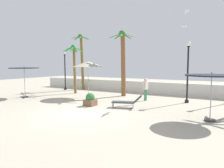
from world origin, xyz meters
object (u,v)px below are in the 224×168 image
object	(u,v)px
lamp_post_1	(65,70)
lounge_chair_0	(127,102)
seagull_0	(186,12)
planter	(90,100)
guest_0	(146,87)
lamp_post_2	(188,67)
seagull_1	(185,26)
palm_tree_0	(82,56)
palm_tree_1	(123,57)
patio_umbrella_2	(212,78)
patio_umbrella_1	(24,70)
palm_tree_3	(74,62)
patio_umbrella_0	(88,64)

from	to	relation	value
lamp_post_1	lounge_chair_0	distance (m)	11.31
lamp_post_1	seagull_0	world-z (taller)	seagull_0
planter	guest_0	bearing A→B (deg)	56.77
lamp_post_2	seagull_1	bearing A→B (deg)	109.49
palm_tree_0	guest_0	world-z (taller)	palm_tree_0
seagull_0	seagull_1	distance (m)	2.18
palm_tree_1	lounge_chair_0	xyz separation A→B (m)	(2.64, -4.44, -3.00)
patio_umbrella_2	seagull_0	world-z (taller)	seagull_0
patio_umbrella_1	seagull_0	distance (m)	13.27
guest_0	palm_tree_3	bearing A→B (deg)	175.72
lamp_post_2	palm_tree_0	bearing A→B (deg)	167.64
patio_umbrella_2	patio_umbrella_0	bearing A→B (deg)	162.62
palm_tree_3	lounge_chair_0	xyz separation A→B (m)	(7.38, -3.63, -2.51)
palm_tree_1	lamp_post_2	bearing A→B (deg)	-6.88
palm_tree_3	seagull_0	distance (m)	10.58
guest_0	patio_umbrella_1	bearing A→B (deg)	-158.93
patio_umbrella_2	guest_0	bearing A→B (deg)	141.85
patio_umbrella_0	palm_tree_3	world-z (taller)	palm_tree_3
seagull_1	planter	distance (m)	9.62
patio_umbrella_1	seagull_1	world-z (taller)	seagull_1
palm_tree_3	planter	bearing A→B (deg)	-40.59
seagull_1	planter	size ratio (longest dim) A/B	1.46
patio_umbrella_0	guest_0	bearing A→B (deg)	9.99
palm_tree_1	lounge_chair_0	distance (m)	5.97
planter	seagull_0	bearing A→B (deg)	42.46
palm_tree_1	palm_tree_3	xyz separation A→B (m)	(-4.74, -0.81, -0.49)
planter	patio_umbrella_1	bearing A→B (deg)	178.73
palm_tree_0	seagull_0	world-z (taller)	seagull_0
patio_umbrella_0	patio_umbrella_1	world-z (taller)	patio_umbrella_0
palm_tree_3	lounge_chair_0	world-z (taller)	palm_tree_3
patio_umbrella_2	planter	world-z (taller)	patio_umbrella_2
lamp_post_1	planter	distance (m)	9.62
lounge_chair_0	guest_0	world-z (taller)	guest_0
palm_tree_1	guest_0	distance (m)	3.79
lounge_chair_0	guest_0	size ratio (longest dim) A/B	1.15
patio_umbrella_2	seagull_0	bearing A→B (deg)	116.05
patio_umbrella_0	lamp_post_2	size ratio (longest dim) A/B	0.70
patio_umbrella_2	lamp_post_1	distance (m)	15.96
lamp_post_2	seagull_0	bearing A→B (deg)	146.68
seagull_0	lounge_chair_0	bearing A→B (deg)	-123.16
lamp_post_1	seagull_0	distance (m)	13.29
palm_tree_1	guest_0	world-z (taller)	palm_tree_1
patio_umbrella_1	patio_umbrella_2	xyz separation A→B (m)	(14.10, -0.30, -0.18)
palm_tree_1	palm_tree_3	world-z (taller)	palm_tree_1
seagull_1	palm_tree_3	bearing A→B (deg)	-166.11
patio_umbrella_1	lounge_chair_0	xyz separation A→B (m)	(9.20, 0.47, -1.87)
palm_tree_0	lounge_chair_0	size ratio (longest dim) A/B	3.03
palm_tree_1	lamp_post_2	xyz separation A→B (m)	(5.51, -0.67, -0.83)
palm_tree_0	palm_tree_3	xyz separation A→B (m)	(1.19, -2.65, -0.70)
planter	palm_tree_3	bearing A→B (deg)	139.41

